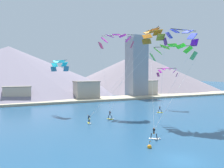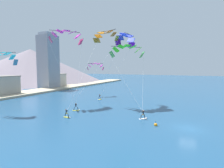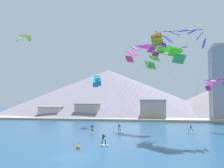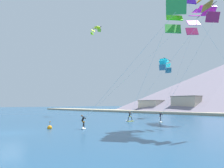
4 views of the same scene
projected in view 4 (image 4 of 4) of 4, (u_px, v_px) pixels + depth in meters
ground_plane at (11, 133)px, 25.57m from camera, size 400.00×400.00×0.00m
kitesurfer_near_lead at (129, 118)px, 42.17m from camera, size 0.61×1.76×1.74m
kitesurfer_near_trail at (83, 125)px, 29.24m from camera, size 1.59×1.42×1.77m
kitesurfer_far_left at (161, 119)px, 39.43m from camera, size 1.37×1.63×1.80m
parafoil_kite_near_trail at (175, 9)px, 28.38m from camera, size 12.05×10.33×13.53m
parafoil_kite_far_left at (201, 17)px, 41.69m from camera, size 7.99×9.01×17.33m
parafoil_kite_distant_low_drift at (96, 29)px, 64.55m from camera, size 3.90×1.27×1.75m
parafoil_kite_distant_mid_solo at (165, 64)px, 54.50m from camera, size 3.52×5.85×2.74m
race_marker_buoy at (50, 128)px, 29.53m from camera, size 0.56×0.56×1.02m
shore_building_promenade_mid at (186, 105)px, 75.70m from camera, size 8.61×4.37×5.39m
shore_building_quay_west at (152, 106)px, 86.69m from camera, size 8.26×5.89×4.23m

